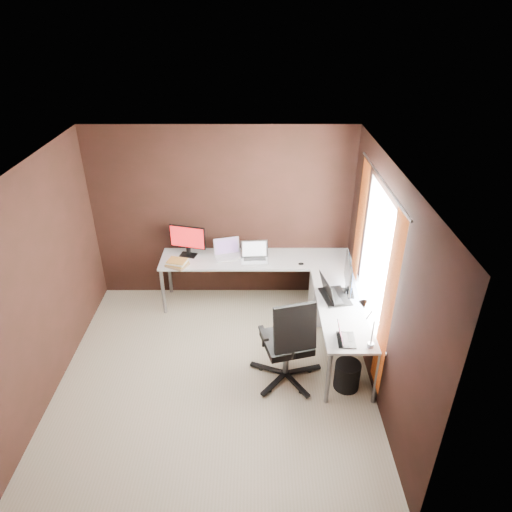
{
  "coord_description": "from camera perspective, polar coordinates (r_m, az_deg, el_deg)",
  "views": [
    {
      "loc": [
        0.47,
        -3.99,
        3.88
      ],
      "look_at": [
        0.47,
        0.95,
        1.08
      ],
      "focal_mm": 32.0,
      "sensor_mm": 36.0,
      "label": 1
    }
  ],
  "objects": [
    {
      "name": "laptop_white",
      "position": [
        6.38,
        -3.56,
        0.44
      ],
      "size": [
        0.42,
        0.34,
        0.24
      ],
      "rotation": [
        0.0,
        0.0,
        0.26
      ],
      "color": "white",
      "rests_on": "desk"
    },
    {
      "name": "wastebasket",
      "position": [
        5.42,
        11.32,
        -14.42
      ],
      "size": [
        0.3,
        0.3,
        0.33
      ],
      "primitive_type": "cylinder",
      "rotation": [
        0.0,
        0.0,
        -0.04
      ],
      "color": "black",
      "rests_on": "ground"
    },
    {
      "name": "office_chair",
      "position": [
        5.3,
        3.94,
        -12.39
      ],
      "size": [
        0.65,
        0.68,
        1.17
      ],
      "rotation": [
        0.0,
        0.0,
        0.26
      ],
      "color": "black",
      "rests_on": "ground"
    },
    {
      "name": "mouse_corner",
      "position": [
        6.19,
        5.66,
        -0.98
      ],
      "size": [
        0.09,
        0.06,
        0.03
      ],
      "primitive_type": "ellipsoid",
      "rotation": [
        0.0,
        0.0,
        0.14
      ],
      "color": "black",
      "rests_on": "desk"
    },
    {
      "name": "drawer_pedestal",
      "position": [
        6.33,
        8.74,
        -5.24
      ],
      "size": [
        0.42,
        0.5,
        0.6
      ],
      "primitive_type": "cube",
      "color": "white",
      "rests_on": "ground"
    },
    {
      "name": "room",
      "position": [
        4.82,
        -1.52,
        -3.12
      ],
      "size": [
        3.6,
        3.6,
        2.5
      ],
      "color": "#C0B396",
      "rests_on": "ground"
    },
    {
      "name": "desk",
      "position": [
        5.97,
        3.58,
        -2.92
      ],
      "size": [
        2.65,
        2.25,
        0.73
      ],
      "color": "white",
      "rests_on": "ground"
    },
    {
      "name": "laptop_black_big",
      "position": [
        5.56,
        9.49,
        -4.62
      ],
      "size": [
        0.38,
        0.47,
        0.28
      ],
      "rotation": [
        0.0,
        0.0,
        1.77
      ],
      "color": "black",
      "rests_on": "desk"
    },
    {
      "name": "monitor_left",
      "position": [
        6.36,
        -8.56,
        2.1
      ],
      "size": [
        0.5,
        0.2,
        0.45
      ],
      "rotation": [
        0.0,
        0.0,
        -0.26
      ],
      "color": "black",
      "rests_on": "desk"
    },
    {
      "name": "laptop_silver",
      "position": [
        6.28,
        -0.18,
        0.02
      ],
      "size": [
        0.39,
        0.29,
        0.25
      ],
      "rotation": [
        0.0,
        0.0,
        0.06
      ],
      "color": "silver",
      "rests_on": "desk"
    },
    {
      "name": "monitor_right",
      "position": [
        5.56,
        11.46,
        -2.34
      ],
      "size": [
        0.16,
        0.57,
        0.47
      ],
      "rotation": [
        0.0,
        0.0,
        1.48
      ],
      "color": "black",
      "rests_on": "desk"
    },
    {
      "name": "laptop_black_small",
      "position": [
        4.95,
        10.94,
        -9.95
      ],
      "size": [
        0.2,
        0.27,
        0.18
      ],
      "rotation": [
        0.0,
        0.0,
        1.52
      ],
      "color": "black",
      "rests_on": "desk"
    },
    {
      "name": "mouse_left",
      "position": [
        6.24,
        -10.01,
        -1.07
      ],
      "size": [
        0.1,
        0.07,
        0.03
      ],
      "primitive_type": "ellipsoid",
      "rotation": [
        0.0,
        0.0,
        -0.21
      ],
      "color": "black",
      "rests_on": "desk"
    },
    {
      "name": "book_stack",
      "position": [
        6.22,
        -9.83,
        -0.88
      ],
      "size": [
        0.34,
        0.31,
        0.09
      ],
      "rotation": [
        0.0,
        0.0,
        -0.35
      ],
      "color": "tan",
      "rests_on": "desk"
    },
    {
      "name": "desk_lamp",
      "position": [
        4.79,
        13.65,
        -7.55
      ],
      "size": [
        0.18,
        0.2,
        0.52
      ],
      "rotation": [
        0.0,
        0.0,
        0.15
      ],
      "color": "slate",
      "rests_on": "desk"
    }
  ]
}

